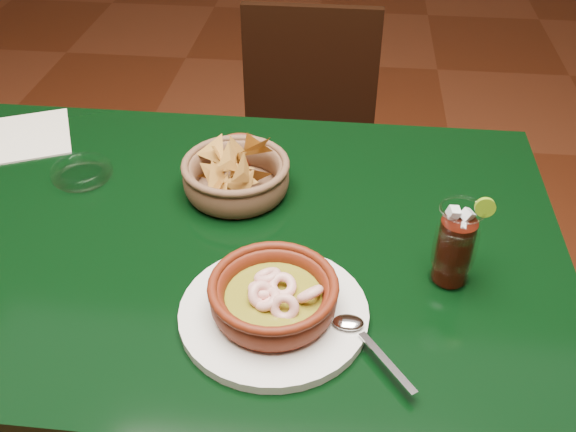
# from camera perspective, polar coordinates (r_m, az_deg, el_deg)

# --- Properties ---
(dining_table) EXTENTS (1.20, 0.80, 0.75)m
(dining_table) POSITION_cam_1_polar(r_m,az_deg,el_deg) (1.17, -6.77, -5.11)
(dining_table) COLOR black
(dining_table) RESTS_ON ground
(dining_chair) EXTENTS (0.39, 0.39, 0.85)m
(dining_chair) POSITION_cam_1_polar(r_m,az_deg,el_deg) (1.82, 1.60, 5.51)
(dining_chair) COLOR black
(dining_chair) RESTS_ON ground
(shrimp_plate) EXTENTS (0.34, 0.28, 0.08)m
(shrimp_plate) POSITION_cam_1_polar(r_m,az_deg,el_deg) (0.92, -1.25, -7.54)
(shrimp_plate) COLOR silver
(shrimp_plate) RESTS_ON dining_table
(chip_basket) EXTENTS (0.23, 0.23, 0.14)m
(chip_basket) POSITION_cam_1_polar(r_m,az_deg,el_deg) (1.17, -4.66, 3.58)
(chip_basket) COLOR brown
(chip_basket) RESTS_ON dining_table
(guacamole_ramekin) EXTENTS (0.11, 0.11, 0.04)m
(guacamole_ramekin) POSITION_cam_1_polar(r_m,az_deg,el_deg) (1.27, -4.35, 5.80)
(guacamole_ramekin) COLOR #4F170A
(guacamole_ramekin) RESTS_ON dining_table
(cola_drink) EXTENTS (0.14, 0.14, 0.16)m
(cola_drink) POSITION_cam_1_polar(r_m,az_deg,el_deg) (0.99, 14.63, -2.57)
(cola_drink) COLOR white
(cola_drink) RESTS_ON dining_table
(glass_ashtray) EXTENTS (0.12, 0.12, 0.03)m
(glass_ashtray) POSITION_cam_1_polar(r_m,az_deg,el_deg) (1.27, -17.85, 3.70)
(glass_ashtray) COLOR white
(glass_ashtray) RESTS_ON dining_table
(paper_menu) EXTENTS (0.21, 0.23, 0.00)m
(paper_menu) POSITION_cam_1_polar(r_m,az_deg,el_deg) (1.45, -21.68, 6.69)
(paper_menu) COLOR beige
(paper_menu) RESTS_ON dining_table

